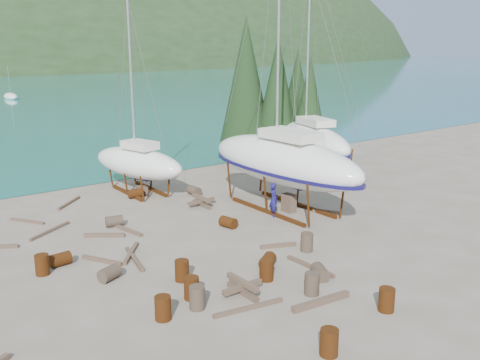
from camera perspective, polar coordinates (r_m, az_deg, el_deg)
ground at (r=26.06m, az=0.35°, el=-6.76°), size 600.00×600.00×0.00m
cypress_near_right at (r=41.68m, az=4.01°, el=9.36°), size 3.60×3.60×10.00m
cypress_mid_right at (r=41.32m, az=7.41°, el=8.02°), size 3.06×3.06×8.50m
cypress_back_left at (r=42.20m, az=0.65°, el=10.64°), size 4.14×4.14×11.50m
cypress_far_right at (r=44.47m, az=6.09°, el=8.88°), size 3.24×3.24×9.00m
moored_boat_mid at (r=102.73m, az=-23.27°, el=8.17°), size 2.00×5.00×6.05m
large_sailboat_near at (r=30.58m, az=4.63°, el=2.10°), size 3.72×11.63×18.16m
large_sailboat_far at (r=39.44m, az=7.50°, el=4.29°), size 5.50×10.40×15.80m
small_sailboat_shore at (r=34.88m, az=-10.83°, el=1.87°), size 4.28×7.97×12.17m
worker at (r=29.79m, az=3.61°, el=-2.11°), size 0.69×0.82×1.92m
drum_0 at (r=19.34m, az=-8.22°, el=-13.36°), size 0.58×0.58×0.88m
drum_1 at (r=22.47m, az=8.53°, el=-9.70°), size 0.91×1.05×0.58m
drum_2 at (r=24.73m, az=-18.63°, el=-8.03°), size 0.92×0.65×0.58m
drum_3 at (r=17.44m, az=9.49°, el=-16.71°), size 0.58×0.58×0.88m
drum_4 at (r=34.05m, az=-11.08°, el=-1.42°), size 0.97×0.74×0.58m
drum_5 at (r=25.16m, az=7.14°, el=-6.59°), size 0.58×0.58×0.88m
drum_6 at (r=28.12m, az=-1.26°, el=-4.53°), size 0.76×0.99×0.58m
drum_7 at (r=20.40m, az=15.37°, el=-12.21°), size 0.58×0.58×0.88m
drum_8 at (r=24.01m, az=-20.35°, el=-8.47°), size 0.58×0.58×0.88m
drum_9 at (r=29.05m, az=-13.26°, el=-4.30°), size 1.00×0.79×0.58m
drum_10 at (r=22.08m, az=2.83°, el=-9.57°), size 0.58×0.58×0.88m
drum_11 at (r=34.18m, az=-4.92°, el=-1.14°), size 0.65×0.92×0.58m
drum_12 at (r=23.33m, az=2.95°, el=-8.62°), size 1.05×0.97×0.58m
drum_13 at (r=20.64m, az=-5.19°, el=-11.40°), size 0.58×0.58×0.88m
drum_14 at (r=22.14m, az=-6.21°, el=-9.57°), size 0.58×0.58×0.88m
drum_15 at (r=22.75m, az=-13.75°, el=-9.65°), size 1.03×0.87×0.58m
drum_16 at (r=19.91m, az=-4.60°, el=-12.40°), size 0.58×0.58×0.88m
drum_17 at (r=21.06m, az=7.68°, el=-10.92°), size 0.58×0.58×0.88m
timber_0 at (r=31.18m, az=-21.75°, el=-4.10°), size 1.31×1.92×0.14m
timber_1 at (r=30.86m, az=9.22°, el=-3.36°), size 0.98×1.47×0.19m
timber_3 at (r=19.95m, az=0.93°, el=-13.48°), size 2.82×0.62×0.15m
timber_4 at (r=24.65m, az=-14.52°, el=-8.31°), size 1.17×1.94×0.17m
timber_5 at (r=23.49m, az=7.50°, el=-9.12°), size 0.23×2.72×0.16m
timber_6 at (r=35.00m, az=-10.12°, el=-1.28°), size 0.52×1.77×0.19m
timber_7 at (r=25.60m, az=4.10°, el=-6.99°), size 1.70×0.84×0.17m
timber_8 at (r=27.67m, az=-14.26°, el=-5.73°), size 1.72×1.35×0.19m
timber_9 at (r=33.81m, az=-17.76°, el=-2.34°), size 2.02×1.90×0.15m
timber_10 at (r=28.34m, az=-12.13°, el=-5.15°), size 0.65×2.65×0.16m
timber_11 at (r=24.52m, az=-11.21°, el=-8.25°), size 0.75×2.79×0.15m
timber_12 at (r=25.18m, az=-11.54°, el=-7.64°), size 1.69×2.06×0.17m
timber_15 at (r=29.17m, az=-19.60°, el=-5.14°), size 2.53×1.64×0.15m
timber_16 at (r=20.52m, az=8.64°, el=-12.69°), size 2.60×0.51×0.23m
timber_pile_fore at (r=20.96m, az=0.26°, el=-11.34°), size 1.80×1.80×0.60m
timber_pile_aft at (r=31.82m, az=-4.13°, el=-2.28°), size 1.80×1.80×0.60m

